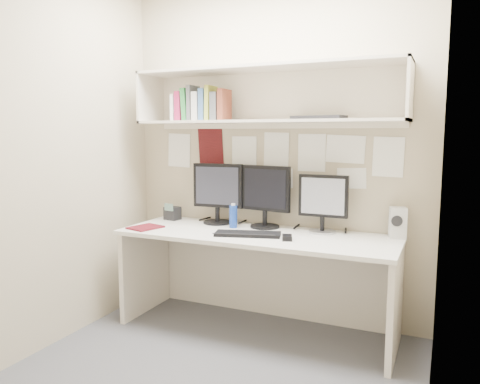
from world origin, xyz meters
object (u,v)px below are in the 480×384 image
at_px(monitor_left, 218,191).
at_px(speaker, 398,223).
at_px(desk_phone, 172,213).
at_px(monitor_right, 323,201).
at_px(desk, 257,282).
at_px(maroon_notebook, 145,227).
at_px(monitor_center, 265,194).
at_px(keyboard, 248,234).

xyz_separation_m(monitor_left, speaker, (1.36, 0.03, -0.15)).
xyz_separation_m(speaker, desk_phone, (-1.78, -0.04, -0.05)).
xyz_separation_m(monitor_right, desk_phone, (-1.26, -0.02, -0.18)).
height_order(monitor_right, speaker, monitor_right).
height_order(desk, desk_phone, desk_phone).
relative_size(desk, desk_phone, 14.16).
xyz_separation_m(maroon_notebook, desk_phone, (-0.00, 0.39, 0.05)).
distance_m(monitor_left, monitor_center, 0.40).
bearing_deg(desk_phone, monitor_center, 10.51).
relative_size(monitor_right, keyboard, 0.91).
bearing_deg(desk_phone, monitor_right, 10.07).
bearing_deg(maroon_notebook, speaker, 28.71).
distance_m(monitor_left, desk_phone, 0.46).
bearing_deg(monitor_left, keyboard, -43.89).
bearing_deg(monitor_left, desk, -32.03).
height_order(monitor_left, monitor_center, monitor_left).
bearing_deg(keyboard, monitor_right, 20.16).
bearing_deg(speaker, monitor_center, 166.60).
xyz_separation_m(monitor_right, speaker, (0.52, 0.03, -0.12)).
distance_m(monitor_right, maroon_notebook, 1.34).
xyz_separation_m(monitor_left, monitor_center, (0.40, 0.00, -0.00)).
xyz_separation_m(monitor_right, maroon_notebook, (-1.26, -0.40, -0.23)).
height_order(monitor_right, desk_phone, monitor_right).
height_order(desk, monitor_right, monitor_right).
bearing_deg(monitor_right, keyboard, -143.81).
distance_m(desk, monitor_center, 0.66).
distance_m(keyboard, speaker, 1.03).
relative_size(monitor_right, speaker, 1.97).
relative_size(monitor_left, monitor_right, 1.14).
bearing_deg(monitor_left, monitor_right, -4.67).
xyz_separation_m(desk, maroon_notebook, (-0.84, -0.18, 0.37)).
bearing_deg(desk, monitor_right, 27.30).
height_order(monitor_center, keyboard, monitor_center).
bearing_deg(monitor_right, speaker, 3.38).
bearing_deg(maroon_notebook, monitor_left, 59.56).
bearing_deg(maroon_notebook, desk_phone, 105.63).
bearing_deg(keyboard, desk, 60.07).
relative_size(monitor_left, monitor_center, 1.01).
height_order(desk, monitor_center, monitor_center).
relative_size(monitor_center, maroon_notebook, 2.05).
distance_m(speaker, maroon_notebook, 1.83).
height_order(speaker, maroon_notebook, speaker).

